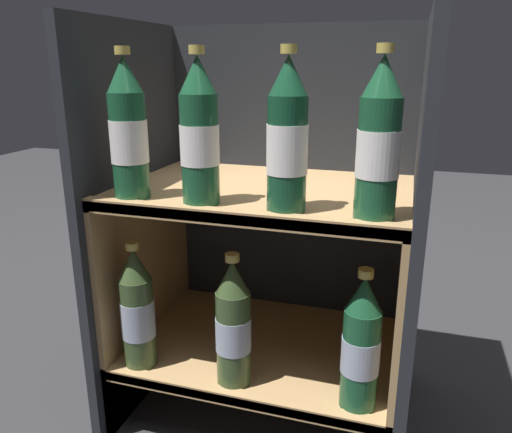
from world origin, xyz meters
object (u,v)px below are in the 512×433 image
object	(u,v)px
bottle_upper_front_1	(199,135)
bottle_upper_front_3	(379,144)
bottle_lower_front_0	(137,311)
bottle_lower_front_1	(233,326)
bottle_upper_front_0	(128,132)
bottle_lower_front_2	(361,346)
bottle_upper_front_2	(287,140)

from	to	relation	value
bottle_upper_front_1	bottle_upper_front_3	size ratio (longest dim) A/B	1.00
bottle_upper_front_1	bottle_upper_front_3	world-z (taller)	same
bottle_upper_front_1	bottle_lower_front_0	size ratio (longest dim) A/B	1.00
bottle_lower_front_1	bottle_upper_front_0	bearing A→B (deg)	180.00
bottle_upper_front_0	bottle_lower_front_2	bearing A→B (deg)	0.00
bottle_upper_front_1	bottle_upper_front_2	bearing A→B (deg)	0.00
bottle_upper_front_0	bottle_lower_front_1	size ratio (longest dim) A/B	1.00
bottle_lower_front_2	bottle_upper_front_1	bearing A→B (deg)	-180.00
bottle_lower_front_1	bottle_upper_front_3	bearing A→B (deg)	0.00
bottle_lower_front_0	bottle_lower_front_1	xyz separation A→B (m)	(0.20, 0.00, 0.00)
bottle_upper_front_2	bottle_lower_front_2	size ratio (longest dim) A/B	1.00
bottle_upper_front_0	bottle_upper_front_2	xyz separation A→B (m)	(0.29, -0.00, -0.00)
bottle_upper_front_0	bottle_lower_front_0	world-z (taller)	bottle_upper_front_0
bottle_lower_front_2	bottle_upper_front_3	bearing A→B (deg)	0.00
bottle_upper_front_3	bottle_lower_front_0	size ratio (longest dim) A/B	1.00
bottle_lower_front_1	bottle_upper_front_2	bearing A→B (deg)	-0.00
bottle_upper_front_2	bottle_lower_front_0	size ratio (longest dim) A/B	1.00
bottle_upper_front_3	bottle_lower_front_0	xyz separation A→B (m)	(-0.44, 0.00, -0.35)
bottle_upper_front_0	bottle_lower_front_1	bearing A→B (deg)	0.00
bottle_lower_front_0	bottle_lower_front_2	distance (m)	0.43
bottle_upper_front_3	bottle_lower_front_2	distance (m)	0.35
bottle_upper_front_1	bottle_upper_front_3	distance (m)	0.29
bottle_upper_front_1	bottle_lower_front_0	xyz separation A→B (m)	(-0.14, 0.00, -0.35)
bottle_upper_front_3	bottle_lower_front_0	world-z (taller)	bottle_upper_front_3
bottle_upper_front_1	bottle_lower_front_1	bearing A→B (deg)	0.00
bottle_upper_front_2	bottle_upper_front_3	xyz separation A→B (m)	(0.14, 0.00, 0.00)
bottle_upper_front_3	bottle_upper_front_1	bearing A→B (deg)	-180.00
bottle_upper_front_2	bottle_lower_front_2	world-z (taller)	bottle_upper_front_2
bottle_upper_front_0	bottle_upper_front_2	bearing A→B (deg)	-0.00
bottle_upper_front_2	bottle_lower_front_1	xyz separation A→B (m)	(-0.10, 0.00, -0.35)
bottle_upper_front_2	bottle_lower_front_0	world-z (taller)	bottle_upper_front_2
bottle_upper_front_0	bottle_upper_front_1	xyz separation A→B (m)	(0.13, -0.00, 0.00)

